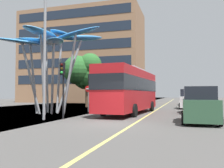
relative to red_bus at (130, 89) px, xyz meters
The scene contains 15 objects.
ground 7.72m from the red_bus, 92.53° to the right, with size 120.00×240.00×0.10m.
red_bus is the anchor object (origin of this frame).
leaf_sculpture 7.78m from the red_bus, 162.16° to the right, with size 8.47×7.52×7.66m.
traffic_light_kerb_near 6.70m from the red_bus, 119.87° to the right, with size 0.28×0.42×3.73m.
traffic_light_kerb_far 3.48m from the red_bus, behind, with size 0.28×0.42×3.39m.
traffic_light_island_mid 5.98m from the red_bus, 121.77° to the left, with size 0.28×0.42×3.23m.
car_parked_near 7.64m from the red_bus, 46.34° to the right, with size 2.02×4.23×2.06m.
car_parked_mid 5.81m from the red_bus, 18.90° to the left, with size 2.06×4.27×2.09m.
car_parked_far 10.09m from the red_bus, 60.46° to the left, with size 1.99×4.29×2.23m.
car_side_street 16.58m from the red_bus, 71.51° to the left, with size 2.06×4.09×2.05m.
car_far_side 22.38m from the red_bus, 76.70° to the left, with size 2.06×4.13×2.03m.
street_lamp 8.39m from the red_bus, 121.38° to the right, with size 1.51×0.44×9.03m.
tree_pavement_near 12.23m from the red_bus, 130.60° to the left, with size 5.40×5.20×7.00m.
no_entry_sign 4.09m from the red_bus, behind, with size 0.60×0.12×2.45m.
backdrop_building 32.60m from the red_bus, 120.51° to the left, with size 25.18×11.44×19.11m.
Camera 1 is at (3.81, -12.65, 1.62)m, focal length 38.33 mm.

